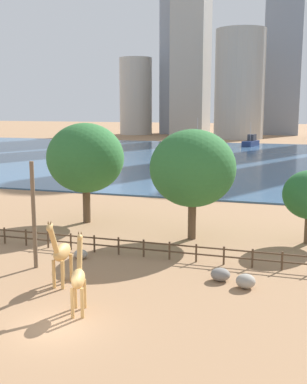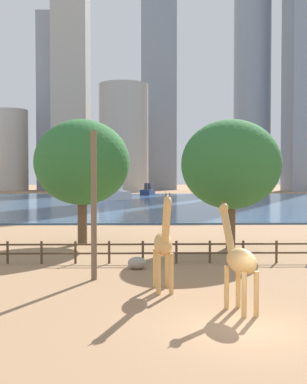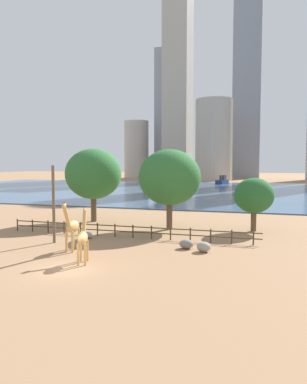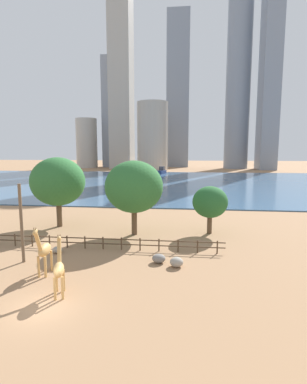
{
  "view_description": "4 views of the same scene",
  "coord_description": "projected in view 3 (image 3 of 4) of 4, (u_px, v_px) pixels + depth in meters",
  "views": [
    {
      "loc": [
        11.21,
        -19.78,
        10.83
      ],
      "look_at": [
        -1.9,
        22.46,
        2.86
      ],
      "focal_mm": 45.0,
      "sensor_mm": 36.0,
      "label": 1
    },
    {
      "loc": [
        -3.27,
        -15.62,
        5.02
      ],
      "look_at": [
        -2.07,
        39.44,
        3.24
      ],
      "focal_mm": 45.0,
      "sensor_mm": 36.0,
      "label": 2
    },
    {
      "loc": [
        13.38,
        -22.7,
        7.43
      ],
      "look_at": [
        -0.83,
        23.69,
        3.7
      ],
      "focal_mm": 35.0,
      "sensor_mm": 36.0,
      "label": 3
    },
    {
      "loc": [
        9.21,
        -17.18,
        10.2
      ],
      "look_at": [
        3.25,
        34.8,
        2.86
      ],
      "focal_mm": 28.0,
      "sensor_mm": 36.0,
      "label": 4
    }
  ],
  "objects": [
    {
      "name": "boat_sailboat",
      "position": [
        222.0,
        181.0,
        131.8
      ],
      "size": [
        4.1,
        7.37,
        6.28
      ],
      "rotation": [
        0.0,
        0.0,
        4.47
      ],
      "color": "navy",
      "rests_on": "harbor_water"
    },
    {
      "name": "tree_right_tall",
      "position": [
        170.0,
        177.0,
        41.79
      ],
      "size": [
        6.95,
        6.95,
        9.0
      ],
      "color": "brown",
      "rests_on": "ground"
    },
    {
      "name": "giraffe_tall",
      "position": [
        83.0,
        237.0,
        27.84
      ],
      "size": [
        1.34,
        2.61,
        4.12
      ],
      "rotation": [
        0.0,
        0.0,
        1.91
      ],
      "color": "tan",
      "rests_on": "ground"
    },
    {
      "name": "utility_pole",
      "position": [
        54.0,
        204.0,
        34.8
      ],
      "size": [
        0.28,
        0.28,
        7.25
      ],
      "primitive_type": "cylinder",
      "color": "brown",
      "rests_on": "ground"
    },
    {
      "name": "tree_center_broad",
      "position": [
        254.0,
        196.0,
        40.73
      ],
      "size": [
        4.29,
        4.29,
        5.86
      ],
      "color": "brown",
      "rests_on": "ground"
    },
    {
      "name": "enclosure_fence",
      "position": [
        126.0,
        230.0,
        37.55
      ],
      "size": [
        26.12,
        0.14,
        1.3
      ],
      "color": "#4C3826",
      "rests_on": "ground"
    },
    {
      "name": "boulder_near_fence",
      "position": [
        204.0,
        247.0,
        31.37
      ],
      "size": [
        1.18,
        1.14,
        0.86
      ],
      "primitive_type": "ellipsoid",
      "color": "gray",
      "rests_on": "ground"
    },
    {
      "name": "skyline_block_wide",
      "position": [
        247.0,
        86.0,
        183.02
      ],
      "size": [
        13.27,
        11.07,
        89.95
      ],
      "primitive_type": "cube",
      "color": "gray",
      "rests_on": "ground"
    },
    {
      "name": "skyline_tower_needle",
      "position": [
        178.0,
        63.0,
        173.8
      ],
      "size": [
        11.53,
        15.52,
        107.73
      ],
      "primitive_type": "cube",
      "color": "#ADA89E",
      "rests_on": "ground"
    },
    {
      "name": "skyline_tower_short",
      "position": [
        136.0,
        150.0,
        186.34
      ],
      "size": [
        12.15,
        12.15,
        28.29
      ],
      "primitive_type": "cylinder",
      "color": "#B7B2A8",
      "rests_on": "ground"
    },
    {
      "name": "ground_plane",
      "position": [
        217.0,
        190.0,
        102.39
      ],
      "size": [
        400.0,
        400.0,
        0.0
      ],
      "primitive_type": "plane",
      "color": "#9E7551"
    },
    {
      "name": "skyline_tower_glass",
      "position": [
        166.0,
        115.0,
        190.26
      ],
      "size": [
        9.03,
        12.82,
        64.08
      ],
      "primitive_type": "cube",
      "color": "#939EAD",
      "rests_on": "ground"
    },
    {
      "name": "boat_ferry",
      "position": [
        183.0,
        184.0,
        107.46
      ],
      "size": [
        8.89,
        8.31,
        8.07
      ],
      "rotation": [
        0.0,
        0.0,
        3.86
      ],
      "color": "silver",
      "rests_on": "harbor_water"
    },
    {
      "name": "skyline_block_central",
      "position": [
        214.0,
        140.0,
        163.41
      ],
      "size": [
        16.3,
        16.3,
        35.03
      ],
      "primitive_type": "cylinder",
      "color": "#ADA89E",
      "rests_on": "ground"
    },
    {
      "name": "boulder_small",
      "position": [
        87.0,
        235.0,
        36.96
      ],
      "size": [
        1.01,
        0.89,
        0.67
      ],
      "primitive_type": "ellipsoid",
      "color": "gray",
      "rests_on": "ground"
    },
    {
      "name": "harbor_water",
      "position": [
        215.0,
        191.0,
        99.52
      ],
      "size": [
        180.0,
        86.0,
        0.2
      ],
      "primitive_type": "cube",
      "color": "#3D6084",
      "rests_on": "ground"
    },
    {
      "name": "boulder_by_pole",
      "position": [
        186.0,
        244.0,
        32.59
      ],
      "size": [
        1.23,
        1.08,
        0.81
      ],
      "primitive_type": "ellipsoid",
      "color": "gray",
      "rests_on": "ground"
    },
    {
      "name": "tree_left_large",
      "position": [
        93.0,
        174.0,
        47.43
      ],
      "size": [
        7.11,
        7.11,
        9.29
      ],
      "color": "brown",
      "rests_on": "ground"
    },
    {
      "name": "giraffe_companion",
      "position": [
        72.0,
        227.0,
        31.59
      ],
      "size": [
        0.93,
        2.96,
        4.41
      ],
      "rotation": [
        0.0,
        0.0,
        4.79
      ],
      "color": "tan",
      "rests_on": "ground"
    }
  ]
}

